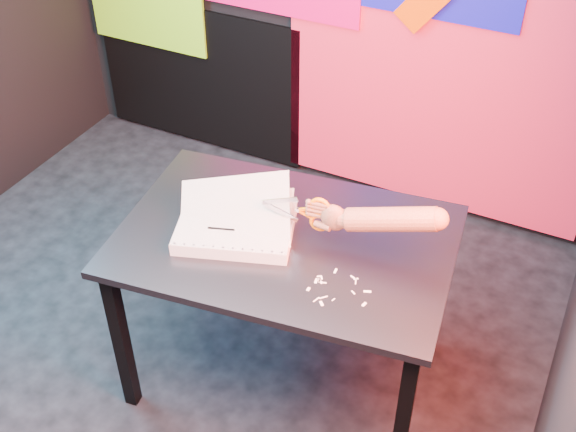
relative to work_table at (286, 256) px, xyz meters
The scene contains 7 objects.
room 0.85m from the work_table, 167.99° to the right, with size 3.01×3.01×2.71m.
backdrop 1.46m from the work_table, 107.55° to the left, with size 2.88×0.05×2.08m.
work_table is the anchor object (origin of this frame).
printout_stack 0.22m from the work_table, 161.44° to the right, with size 0.50×0.42×0.22m.
scissors 0.25m from the work_table, ahead, with size 0.25×0.04×0.14m.
hand_forearm 0.43m from the work_table, ahead, with size 0.47×0.12×0.18m.
paper_clippings 0.32m from the work_table, 31.73° to the right, with size 0.20×0.19×0.00m.
Camera 1 is at (1.38, -1.67, 2.44)m, focal length 45.00 mm.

